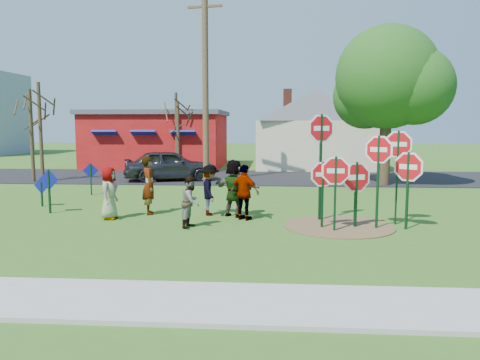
{
  "coord_description": "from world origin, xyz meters",
  "views": [
    {
      "loc": [
        2.58,
        -14.54,
        2.95
      ],
      "look_at": [
        1.48,
        1.0,
        1.1
      ],
      "focal_mm": 35.0,
      "sensor_mm": 36.0,
      "label": 1
    }
  ],
  "objects_px": {
    "stop_sign_b": "(321,139)",
    "suv": "(170,165)",
    "utility_pole": "(205,79)",
    "leafy_tree": "(390,83)",
    "person_a": "(109,193)",
    "stop_sign_d": "(398,153)",
    "stop_sign_a": "(336,177)",
    "stop_sign_c": "(379,160)",
    "person_b": "(149,185)"
  },
  "relations": [
    {
      "from": "stop_sign_b",
      "to": "suv",
      "type": "relative_size",
      "value": 0.73
    },
    {
      "from": "utility_pole",
      "to": "leafy_tree",
      "type": "relative_size",
      "value": 1.3
    },
    {
      "from": "person_a",
      "to": "stop_sign_d",
      "type": "bearing_deg",
      "value": -88.97
    },
    {
      "from": "stop_sign_b",
      "to": "suv",
      "type": "height_order",
      "value": "stop_sign_b"
    },
    {
      "from": "stop_sign_a",
      "to": "stop_sign_b",
      "type": "distance_m",
      "value": 1.78
    },
    {
      "from": "suv",
      "to": "stop_sign_c",
      "type": "bearing_deg",
      "value": -158.08
    },
    {
      "from": "stop_sign_b",
      "to": "utility_pole",
      "type": "bearing_deg",
      "value": 95.33
    },
    {
      "from": "stop_sign_a",
      "to": "person_a",
      "type": "xyz_separation_m",
      "value": [
        -6.82,
        1.2,
        -0.7
      ]
    },
    {
      "from": "person_a",
      "to": "person_b",
      "type": "xyz_separation_m",
      "value": [
        1.03,
        0.91,
        0.14
      ]
    },
    {
      "from": "stop_sign_a",
      "to": "person_a",
      "type": "bearing_deg",
      "value": 171.98
    },
    {
      "from": "stop_sign_c",
      "to": "leafy_tree",
      "type": "xyz_separation_m",
      "value": [
        2.56,
        9.72,
        2.96
      ]
    },
    {
      "from": "stop_sign_b",
      "to": "stop_sign_c",
      "type": "distance_m",
      "value": 1.91
    },
    {
      "from": "person_b",
      "to": "person_a",
      "type": "bearing_deg",
      "value": 113.9
    },
    {
      "from": "stop_sign_c",
      "to": "stop_sign_a",
      "type": "bearing_deg",
      "value": -132.36
    },
    {
      "from": "stop_sign_a",
      "to": "suv",
      "type": "bearing_deg",
      "value": 124.45
    },
    {
      "from": "stop_sign_a",
      "to": "utility_pole",
      "type": "height_order",
      "value": "utility_pole"
    },
    {
      "from": "stop_sign_c",
      "to": "utility_pole",
      "type": "height_order",
      "value": "utility_pole"
    },
    {
      "from": "person_a",
      "to": "suv",
      "type": "bearing_deg",
      "value": 3.74
    },
    {
      "from": "stop_sign_d",
      "to": "person_a",
      "type": "xyz_separation_m",
      "value": [
        -8.75,
        0.14,
        -1.3
      ]
    },
    {
      "from": "stop_sign_d",
      "to": "person_b",
      "type": "relative_size",
      "value": 1.51
    },
    {
      "from": "leafy_tree",
      "to": "stop_sign_c",
      "type": "bearing_deg",
      "value": -104.73
    },
    {
      "from": "person_b",
      "to": "utility_pole",
      "type": "distance_m",
      "value": 9.73
    },
    {
      "from": "stop_sign_c",
      "to": "leafy_tree",
      "type": "relative_size",
      "value": 0.37
    },
    {
      "from": "person_b",
      "to": "leafy_tree",
      "type": "height_order",
      "value": "leafy_tree"
    },
    {
      "from": "person_a",
      "to": "leafy_tree",
      "type": "xyz_separation_m",
      "value": [
        10.62,
        8.93,
        4.1
      ]
    },
    {
      "from": "stop_sign_c",
      "to": "stop_sign_d",
      "type": "height_order",
      "value": "stop_sign_d"
    },
    {
      "from": "person_b",
      "to": "stop_sign_a",
      "type": "bearing_deg",
      "value": -127.63
    },
    {
      "from": "stop_sign_c",
      "to": "leafy_tree",
      "type": "height_order",
      "value": "leafy_tree"
    },
    {
      "from": "person_b",
      "to": "suv",
      "type": "height_order",
      "value": "person_b"
    },
    {
      "from": "stop_sign_a",
      "to": "suv",
      "type": "distance_m",
      "value": 13.3
    },
    {
      "from": "stop_sign_b",
      "to": "stop_sign_d",
      "type": "xyz_separation_m",
      "value": [
        2.2,
        -0.4,
        -0.38
      ]
    },
    {
      "from": "stop_sign_b",
      "to": "person_b",
      "type": "relative_size",
      "value": 1.77
    },
    {
      "from": "stop_sign_c",
      "to": "person_a",
      "type": "xyz_separation_m",
      "value": [
        -8.06,
        0.79,
        -1.14
      ]
    },
    {
      "from": "stop_sign_d",
      "to": "person_b",
      "type": "bearing_deg",
      "value": -172.9
    },
    {
      "from": "stop_sign_b",
      "to": "suv",
      "type": "xyz_separation_m",
      "value": [
        -6.87,
        9.75,
        -1.66
      ]
    },
    {
      "from": "stop_sign_b",
      "to": "person_a",
      "type": "distance_m",
      "value": 6.77
    },
    {
      "from": "stop_sign_a",
      "to": "person_b",
      "type": "height_order",
      "value": "stop_sign_a"
    },
    {
      "from": "person_a",
      "to": "stop_sign_c",
      "type": "bearing_deg",
      "value": -93.67
    },
    {
      "from": "person_b",
      "to": "suv",
      "type": "distance_m",
      "value": 9.19
    },
    {
      "from": "stop_sign_b",
      "to": "stop_sign_d",
      "type": "height_order",
      "value": "stop_sign_b"
    },
    {
      "from": "stop_sign_d",
      "to": "utility_pole",
      "type": "relative_size",
      "value": 0.29
    },
    {
      "from": "person_b",
      "to": "stop_sign_d",
      "type": "bearing_deg",
      "value": -115.35
    },
    {
      "from": "person_b",
      "to": "stop_sign_c",
      "type": "bearing_deg",
      "value": -121.22
    },
    {
      "from": "suv",
      "to": "utility_pole",
      "type": "height_order",
      "value": "utility_pole"
    },
    {
      "from": "person_b",
      "to": "utility_pole",
      "type": "bearing_deg",
      "value": -21.8
    },
    {
      "from": "stop_sign_d",
      "to": "suv",
      "type": "xyz_separation_m",
      "value": [
        -9.07,
        10.15,
        -1.28
      ]
    },
    {
      "from": "stop_sign_a",
      "to": "suv",
      "type": "xyz_separation_m",
      "value": [
        -7.14,
        11.21,
        -0.68
      ]
    },
    {
      "from": "person_b",
      "to": "utility_pole",
      "type": "relative_size",
      "value": 0.19
    },
    {
      "from": "stop_sign_d",
      "to": "person_a",
      "type": "height_order",
      "value": "stop_sign_d"
    },
    {
      "from": "stop_sign_a",
      "to": "stop_sign_d",
      "type": "height_order",
      "value": "stop_sign_d"
    }
  ]
}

